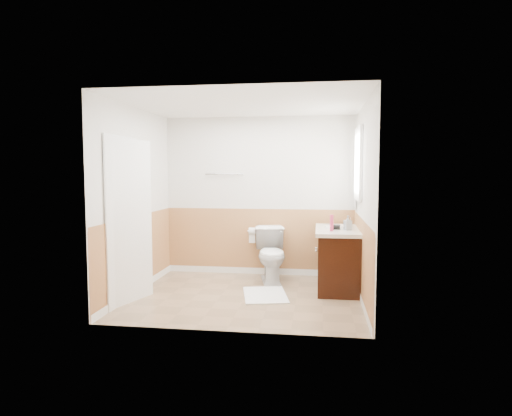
# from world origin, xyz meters

# --- Properties ---
(floor) EXTENTS (3.00, 3.00, 0.00)m
(floor) POSITION_xyz_m (0.00, 0.00, 0.00)
(floor) COLOR #8C7051
(floor) RESTS_ON ground
(ceiling) EXTENTS (3.00, 3.00, 0.00)m
(ceiling) POSITION_xyz_m (0.00, 0.00, 2.50)
(ceiling) COLOR white
(ceiling) RESTS_ON floor
(wall_back) EXTENTS (3.00, 0.00, 3.00)m
(wall_back) POSITION_xyz_m (0.00, 1.30, 1.25)
(wall_back) COLOR silver
(wall_back) RESTS_ON floor
(wall_front) EXTENTS (3.00, 0.00, 3.00)m
(wall_front) POSITION_xyz_m (0.00, -1.30, 1.25)
(wall_front) COLOR silver
(wall_front) RESTS_ON floor
(wall_left) EXTENTS (0.00, 3.00, 3.00)m
(wall_left) POSITION_xyz_m (-1.50, 0.00, 1.25)
(wall_left) COLOR silver
(wall_left) RESTS_ON floor
(wall_right) EXTENTS (0.00, 3.00, 3.00)m
(wall_right) POSITION_xyz_m (1.50, 0.00, 1.25)
(wall_right) COLOR silver
(wall_right) RESTS_ON floor
(wainscot_back) EXTENTS (3.00, 0.00, 3.00)m
(wainscot_back) POSITION_xyz_m (0.00, 1.29, 0.50)
(wainscot_back) COLOR #C07C4D
(wainscot_back) RESTS_ON floor
(wainscot_front) EXTENTS (3.00, 0.00, 3.00)m
(wainscot_front) POSITION_xyz_m (0.00, -1.29, 0.50)
(wainscot_front) COLOR #C07C4D
(wainscot_front) RESTS_ON floor
(wainscot_left) EXTENTS (0.00, 2.60, 2.60)m
(wainscot_left) POSITION_xyz_m (-1.49, 0.00, 0.50)
(wainscot_left) COLOR #C07C4D
(wainscot_left) RESTS_ON floor
(wainscot_right) EXTENTS (0.00, 2.60, 2.60)m
(wainscot_right) POSITION_xyz_m (1.49, 0.00, 0.50)
(wainscot_right) COLOR #C07C4D
(wainscot_right) RESTS_ON floor
(toilet) EXTENTS (0.60, 0.86, 0.80)m
(toilet) POSITION_xyz_m (0.25, 0.85, 0.40)
(toilet) COLOR white
(toilet) RESTS_ON floor
(bath_mat) EXTENTS (0.70, 0.90, 0.02)m
(bath_mat) POSITION_xyz_m (0.25, 0.05, 0.01)
(bath_mat) COLOR white
(bath_mat) RESTS_ON floor
(vanity_cabinet) EXTENTS (0.55, 1.10, 0.80)m
(vanity_cabinet) POSITION_xyz_m (1.21, 0.55, 0.40)
(vanity_cabinet) COLOR black
(vanity_cabinet) RESTS_ON floor
(vanity_knob_left) EXTENTS (0.03, 0.03, 0.03)m
(vanity_knob_left) POSITION_xyz_m (0.91, 0.45, 0.55)
(vanity_knob_left) COLOR silver
(vanity_knob_left) RESTS_ON vanity_cabinet
(vanity_knob_right) EXTENTS (0.03, 0.03, 0.03)m
(vanity_knob_right) POSITION_xyz_m (0.91, 0.65, 0.55)
(vanity_knob_right) COLOR silver
(vanity_knob_right) RESTS_ON vanity_cabinet
(countertop) EXTENTS (0.60, 1.15, 0.05)m
(countertop) POSITION_xyz_m (1.20, 0.55, 0.83)
(countertop) COLOR silver
(countertop) RESTS_ON vanity_cabinet
(sink_basin) EXTENTS (0.36, 0.36, 0.02)m
(sink_basin) POSITION_xyz_m (1.21, 0.70, 0.86)
(sink_basin) COLOR white
(sink_basin) RESTS_ON countertop
(faucet) EXTENTS (0.02, 0.02, 0.14)m
(faucet) POSITION_xyz_m (1.39, 0.70, 0.92)
(faucet) COLOR silver
(faucet) RESTS_ON countertop
(lotion_bottle) EXTENTS (0.05, 0.05, 0.22)m
(lotion_bottle) POSITION_xyz_m (1.11, 0.28, 0.96)
(lotion_bottle) COLOR #BE3157
(lotion_bottle) RESTS_ON countertop
(soap_dispenser) EXTENTS (0.12, 0.12, 0.20)m
(soap_dispenser) POSITION_xyz_m (1.33, 0.42, 0.95)
(soap_dispenser) COLOR gray
(soap_dispenser) RESTS_ON countertop
(hair_dryer_body) EXTENTS (0.14, 0.07, 0.07)m
(hair_dryer_body) POSITION_xyz_m (1.16, 0.44, 0.89)
(hair_dryer_body) COLOR black
(hair_dryer_body) RESTS_ON countertop
(hair_dryer_handle) EXTENTS (0.03, 0.03, 0.07)m
(hair_dryer_handle) POSITION_xyz_m (1.13, 0.42, 0.86)
(hair_dryer_handle) COLOR black
(hair_dryer_handle) RESTS_ON countertop
(mirror_panel) EXTENTS (0.02, 0.35, 0.90)m
(mirror_panel) POSITION_xyz_m (1.48, 1.10, 1.55)
(mirror_panel) COLOR silver
(mirror_panel) RESTS_ON wall_right
(window_frame) EXTENTS (0.04, 0.80, 1.00)m
(window_frame) POSITION_xyz_m (1.47, 0.59, 1.75)
(window_frame) COLOR white
(window_frame) RESTS_ON wall_right
(window_glass) EXTENTS (0.01, 0.70, 0.90)m
(window_glass) POSITION_xyz_m (1.49, 0.59, 1.75)
(window_glass) COLOR white
(window_glass) RESTS_ON wall_right
(door) EXTENTS (0.29, 0.78, 2.04)m
(door) POSITION_xyz_m (-1.40, -0.45, 1.02)
(door) COLOR white
(door) RESTS_ON wall_left
(door_frame) EXTENTS (0.02, 0.92, 2.10)m
(door_frame) POSITION_xyz_m (-1.48, -0.45, 1.03)
(door_frame) COLOR white
(door_frame) RESTS_ON wall_left
(door_knob) EXTENTS (0.06, 0.06, 0.06)m
(door_knob) POSITION_xyz_m (-1.34, -0.12, 0.95)
(door_knob) COLOR silver
(door_knob) RESTS_ON door
(towel_bar) EXTENTS (0.62, 0.02, 0.02)m
(towel_bar) POSITION_xyz_m (-0.55, 1.25, 1.60)
(towel_bar) COLOR silver
(towel_bar) RESTS_ON wall_back
(tp_holder_bar) EXTENTS (0.14, 0.02, 0.02)m
(tp_holder_bar) POSITION_xyz_m (-0.10, 1.23, 0.70)
(tp_holder_bar) COLOR silver
(tp_holder_bar) RESTS_ON wall_back
(tp_roll) EXTENTS (0.10, 0.11, 0.11)m
(tp_roll) POSITION_xyz_m (-0.10, 1.23, 0.70)
(tp_roll) COLOR white
(tp_roll) RESTS_ON tp_holder_bar
(tp_sheet) EXTENTS (0.10, 0.01, 0.16)m
(tp_sheet) POSITION_xyz_m (-0.10, 1.23, 0.59)
(tp_sheet) COLOR white
(tp_sheet) RESTS_ON tp_roll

